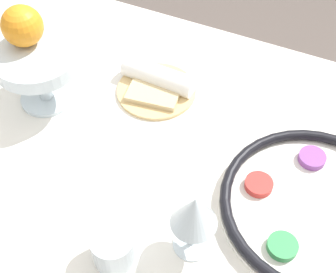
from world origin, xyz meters
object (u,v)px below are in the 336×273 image
(napkin_roll, at_px, (159,76))
(seder_plate, at_px, (316,206))
(orange_fruit, at_px, (22,26))
(wine_glass, at_px, (194,213))
(cup_mid, at_px, (113,248))
(fruit_stand, at_px, (38,65))
(bread_plate, at_px, (156,89))

(napkin_roll, bearing_deg, seder_plate, 155.97)
(seder_plate, bearing_deg, orange_fruit, -4.88)
(wine_glass, distance_m, napkin_roll, 0.40)
(wine_glass, height_order, napkin_roll, wine_glass)
(napkin_roll, bearing_deg, cup_mid, 105.60)
(orange_fruit, xyz_separation_m, napkin_roll, (-0.23, -0.12, -0.14))
(wine_glass, relative_size, fruit_stand, 0.83)
(seder_plate, bearing_deg, napkin_roll, -24.03)
(seder_plate, height_order, orange_fruit, orange_fruit)
(napkin_roll, relative_size, cup_mid, 2.34)
(bread_plate, bearing_deg, fruit_stand, 30.23)
(cup_mid, bearing_deg, wine_glass, -145.17)
(orange_fruit, bearing_deg, wine_glass, 155.51)
(napkin_roll, distance_m, cup_mid, 0.42)
(fruit_stand, relative_size, orange_fruit, 2.08)
(bread_plate, bearing_deg, cup_mid, 105.76)
(orange_fruit, relative_size, bread_plate, 0.48)
(orange_fruit, height_order, cup_mid, orange_fruit)
(wine_glass, distance_m, cup_mid, 0.15)
(wine_glass, bearing_deg, orange_fruit, -24.49)
(fruit_stand, xyz_separation_m, napkin_roll, (-0.20, -0.14, -0.07))
(wine_glass, bearing_deg, napkin_roll, -56.18)
(orange_fruit, relative_size, cup_mid, 1.15)
(cup_mid, bearing_deg, fruit_stand, -39.76)
(fruit_stand, relative_size, bread_plate, 0.99)
(wine_glass, bearing_deg, bread_plate, -54.86)
(seder_plate, height_order, wine_glass, wine_glass)
(seder_plate, relative_size, fruit_stand, 1.99)
(cup_mid, bearing_deg, seder_plate, -140.93)
(fruit_stand, distance_m, bread_plate, 0.25)
(orange_fruit, height_order, napkin_roll, orange_fruit)
(seder_plate, height_order, napkin_roll, napkin_roll)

